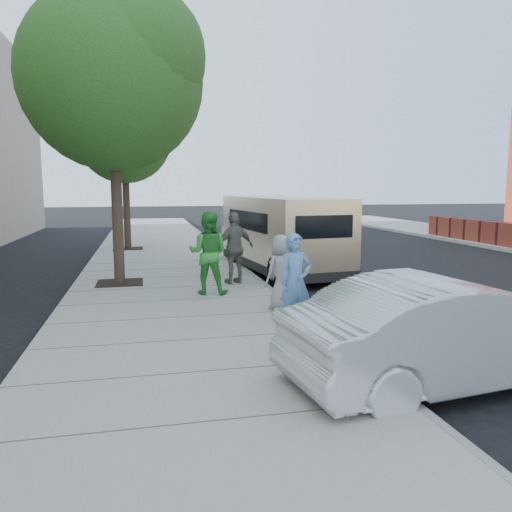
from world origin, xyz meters
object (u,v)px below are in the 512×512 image
person_officer (295,281)px  person_striped_polo (235,248)px  van (280,233)px  tree_far (125,131)px  tree_near (114,72)px  parking_meter (287,264)px  sedan (449,332)px  person_green_shirt (208,253)px  person_gray_shirt (282,272)px

person_officer → person_striped_polo: 4.43m
van → tree_far: bearing=121.7°
tree_near → parking_meter: tree_near is taller
tree_near → sedan: bearing=-59.4°
van → person_striped_polo: size_ratio=3.49×
sedan → person_green_shirt: (-2.49, 5.92, 0.38)m
van → sedan: (-0.20, -9.24, -0.50)m
sedan → person_gray_shirt: size_ratio=2.92×
person_officer → sedan: bearing=-73.7°
van → person_striped_polo: 2.89m
van → person_striped_polo: van is taller
parking_meter → tree_near: bearing=131.2°
van → person_gray_shirt: 5.43m
person_green_shirt → person_gray_shirt: (1.29, -1.90, -0.20)m
tree_far → person_officer: 13.71m
van → person_officer: bearing=-109.6°
person_officer → person_green_shirt: person_green_shirt is taller
van → person_striped_polo: bearing=-136.2°
van → person_green_shirt: (-2.69, -3.33, -0.12)m
tree_near → van: 6.60m
van → person_green_shirt: van is taller
parking_meter → van: size_ratio=0.20×
tree_near → person_gray_shirt: (3.38, -3.74, -4.61)m
person_officer → person_green_shirt: size_ratio=0.88×
sedan → tree_far: bearing=8.8°
person_green_shirt → person_gray_shirt: person_green_shirt is taller
sedan → person_gray_shirt: bearing=8.8°
tree_far → van: size_ratio=0.99×
parking_meter → person_striped_polo: person_striped_polo is taller
person_gray_shirt → person_striped_polo: 3.05m
sedan → person_striped_polo: 7.22m
tree_far → person_green_shirt: 10.37m
van → person_gray_shirt: bearing=-111.4°
tree_near → person_gray_shirt: 6.84m
tree_near → person_green_shirt: (2.09, -1.84, -4.42)m
parking_meter → person_green_shirt: bearing=125.2°
tree_far → sedan: (4.58, -15.35, -4.13)m
tree_far → person_officer: bearing=-75.8°
tree_far → person_green_shirt: tree_far is taller
tree_near → tree_far: 7.63m
tree_far → person_gray_shirt: 12.48m
tree_near → person_green_shirt: bearing=-41.2°
tree_near → sedan: (4.58, -7.75, -4.79)m
parking_meter → person_gray_shirt: 0.22m
parking_meter → sedan: sedan is taller
tree_near → person_gray_shirt: size_ratio=4.81×
person_gray_shirt → person_striped_polo: size_ratio=0.83×
tree_near → person_green_shirt: tree_near is taller
tree_far → sedan: 16.55m
sedan → person_gray_shirt: (-1.20, 4.01, 0.18)m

